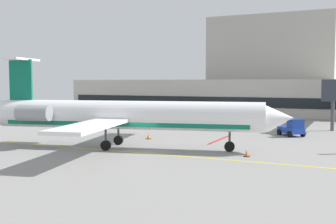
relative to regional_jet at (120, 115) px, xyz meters
The scene contains 9 objects.
ground 4.20m from the regional_jet, 13.01° to the right, with size 120.00×120.00×0.11m.
terminal_building 48.56m from the regional_jet, 91.64° to the left, with size 62.60×17.22×18.92m.
jet_bridge_west 33.74m from the regional_jet, 59.36° to the left, with size 2.40×19.30×6.42m.
regional_jet is the anchor object (origin of this frame).
pushback_tractor 16.91m from the regional_jet, 136.46° to the left, with size 4.02×3.23×2.20m.
belt_loader 20.38m from the regional_jet, 48.77° to the left, with size 3.34×3.43×1.99m.
fuel_tank 28.91m from the regional_jet, 99.55° to the left, with size 8.18×2.77×2.89m.
safety_cone_alpha 7.02m from the regional_jet, 93.37° to the left, with size 0.47×0.47×0.55m.
safety_cone_bravo 12.15m from the regional_jet, ahead, with size 0.47×0.47×0.55m.
Camera 1 is at (17.16, -32.15, 6.09)m, focal length 44.24 mm.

